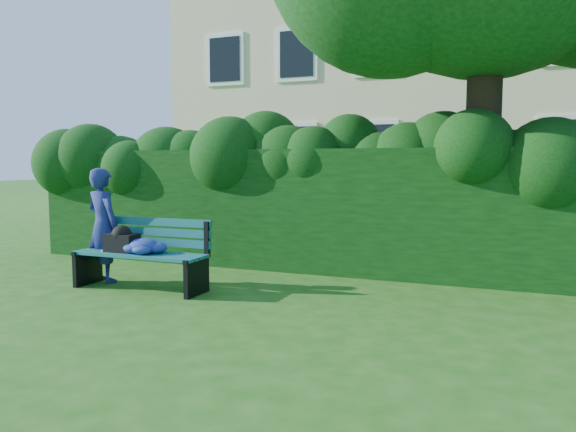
% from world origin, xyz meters
% --- Properties ---
extents(ground, '(80.00, 80.00, 0.00)m').
position_xyz_m(ground, '(0.00, 0.00, 0.00)').
color(ground, '#1D5811').
rests_on(ground, ground).
extents(apartment_building, '(16.00, 8.08, 12.00)m').
position_xyz_m(apartment_building, '(-0.00, 13.99, 6.00)').
color(apartment_building, beige).
rests_on(apartment_building, ground).
extents(hedge, '(10.00, 1.00, 1.80)m').
position_xyz_m(hedge, '(0.00, 2.20, 0.90)').
color(hedge, black).
rests_on(hedge, ground).
extents(park_bench, '(1.77, 0.57, 0.89)m').
position_xyz_m(park_bench, '(-1.82, 0.05, 0.50)').
color(park_bench, '#0F4C4E').
rests_on(park_bench, ground).
extents(man_reading, '(0.64, 0.51, 1.53)m').
position_xyz_m(man_reading, '(-2.52, 0.20, 0.77)').
color(man_reading, navy).
rests_on(man_reading, ground).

